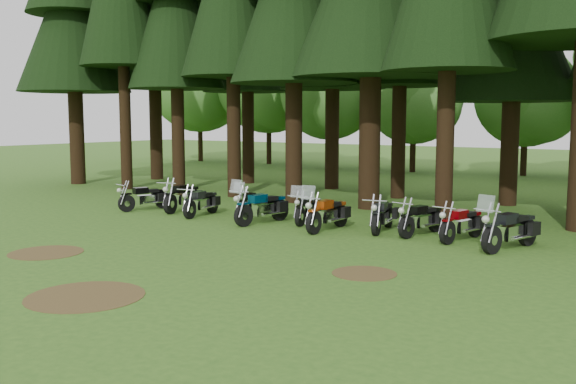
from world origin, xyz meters
name	(u,v)px	position (x,y,z in m)	size (l,w,h in m)	color
ground	(192,253)	(0.00, 0.00, 0.00)	(120.00, 120.00, 0.00)	#325D1D
decid_0	(201,83)	(-22.10, 25.26, 5.90)	(8.00, 7.78, 10.00)	black
decid_1	(271,82)	(-15.99, 25.76, 5.83)	(7.91, 7.69, 9.88)	black
decid_2	(332,92)	(-10.43, 24.78, 4.95)	(6.72, 6.53, 8.40)	black
decid_3	(417,98)	(-4.71, 25.13, 4.51)	(6.12, 5.95, 7.65)	black
decid_4	(530,99)	(1.58, 26.32, 4.37)	(5.93, 5.76, 7.41)	black
dirt_patch_0	(46,253)	(-3.00, -2.00, 0.01)	(1.80, 1.80, 0.01)	#4C3D1E
dirt_patch_1	(364,273)	(4.50, 0.50, 0.01)	(1.40, 1.40, 0.01)	#4C3D1E
dirt_patch_2	(85,296)	(1.00, -4.00, 0.01)	(2.20, 2.20, 0.01)	#4C3D1E
motorcycle_0	(145,198)	(-6.43, 4.56, 0.42)	(0.72, 1.99, 0.83)	black
motorcycle_1	(183,198)	(-5.17, 5.17, 0.48)	(0.64, 2.29, 0.94)	black
motorcycle_2	(201,203)	(-3.85, 4.69, 0.43)	(0.50, 2.07, 0.85)	black
motorcycle_3	(251,204)	(-2.37, 5.54, 0.42)	(0.67, 2.00, 1.26)	black
motorcycle_4	(262,208)	(-1.19, 4.53, 0.49)	(0.64, 2.35, 1.47)	black
motorcycle_5	(308,210)	(-0.04, 5.43, 0.43)	(0.66, 2.05, 1.29)	black
motorcycle_6	(327,214)	(1.16, 4.62, 0.48)	(0.42, 2.27, 1.43)	black
motorcycle_7	(383,216)	(2.57, 5.40, 0.45)	(0.58, 2.14, 0.88)	black
motorcycle_8	(422,220)	(3.77, 5.44, 0.44)	(0.53, 2.09, 0.86)	black
motorcycle_9	(462,225)	(4.99, 5.28, 0.44)	(0.52, 2.09, 0.85)	black
motorcycle_10	(510,230)	(6.39, 4.77, 0.50)	(0.95, 2.33, 1.48)	black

